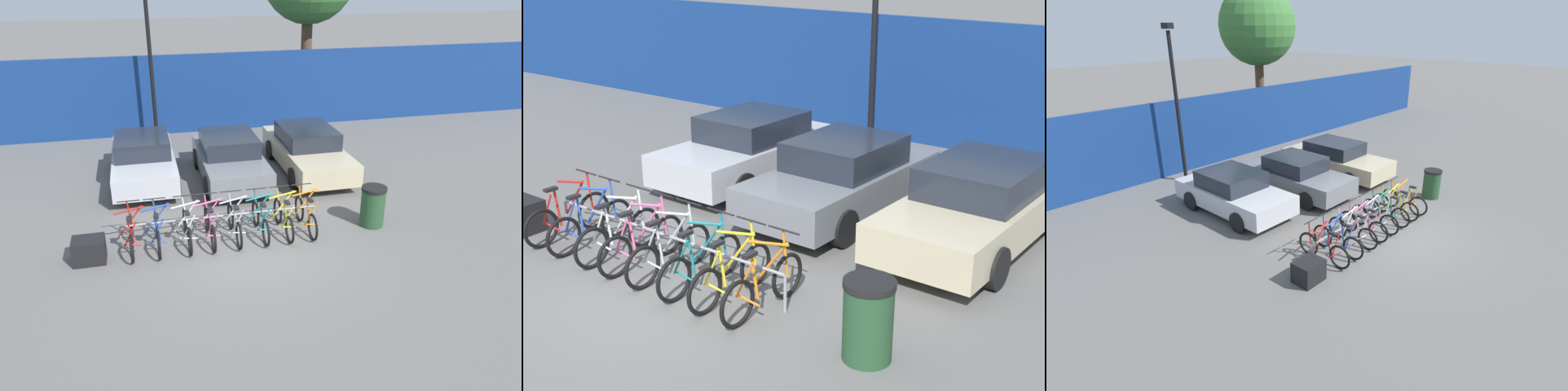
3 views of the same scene
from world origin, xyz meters
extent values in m
plane|color=#605E5B|center=(0.00, 0.00, 0.00)|extent=(120.00, 120.00, 0.00)
cube|color=navy|center=(0.00, 9.50, 1.50)|extent=(36.00, 0.16, 3.01)
cylinder|color=gray|center=(-0.57, 0.68, 0.55)|extent=(4.69, 0.04, 0.04)
cylinder|color=gray|center=(-2.92, 0.68, 0.28)|extent=(0.04, 0.04, 0.55)
cylinder|color=gray|center=(1.77, 0.68, 0.28)|extent=(0.04, 0.04, 0.55)
torus|color=black|center=(-2.67, 0.00, 0.33)|extent=(0.06, 0.66, 0.66)
torus|color=black|center=(-2.67, 1.05, 0.33)|extent=(0.06, 0.66, 0.66)
cylinder|color=red|center=(-2.67, 0.68, 0.65)|extent=(0.60, 0.04, 0.76)
cylinder|color=red|center=(-2.67, 0.63, 0.96)|extent=(0.68, 0.04, 0.16)
cylinder|color=red|center=(-2.67, 0.35, 0.59)|extent=(0.14, 0.04, 0.63)
cylinder|color=red|center=(-2.67, 0.15, 0.61)|extent=(0.32, 0.03, 0.58)
cylinder|color=red|center=(-2.67, 0.20, 0.31)|extent=(0.40, 0.03, 0.08)
cylinder|color=red|center=(-2.67, 1.01, 0.68)|extent=(0.12, 0.04, 0.69)
cylinder|color=black|center=(-2.67, 0.97, 1.04)|extent=(0.52, 0.03, 0.03)
cube|color=black|center=(-2.67, 0.25, 0.93)|extent=(0.10, 0.22, 0.05)
torus|color=black|center=(-2.08, 0.00, 0.33)|extent=(0.06, 0.66, 0.66)
torus|color=black|center=(-2.08, 1.05, 0.33)|extent=(0.06, 0.66, 0.66)
cylinder|color=#284CB7|center=(-2.08, 0.68, 0.65)|extent=(0.60, 0.04, 0.76)
cylinder|color=#284CB7|center=(-2.08, 0.63, 0.96)|extent=(0.68, 0.04, 0.16)
cylinder|color=#284CB7|center=(-2.08, 0.35, 0.59)|extent=(0.14, 0.04, 0.63)
cylinder|color=#284CB7|center=(-2.08, 0.15, 0.61)|extent=(0.32, 0.03, 0.58)
cylinder|color=#284CB7|center=(-2.08, 0.20, 0.31)|extent=(0.40, 0.03, 0.08)
cylinder|color=#284CB7|center=(-2.08, 1.01, 0.68)|extent=(0.12, 0.04, 0.69)
cylinder|color=black|center=(-2.08, 0.97, 1.04)|extent=(0.52, 0.03, 0.03)
cube|color=black|center=(-2.08, 0.25, 0.93)|extent=(0.10, 0.22, 0.05)
torus|color=black|center=(-1.39, 0.00, 0.33)|extent=(0.06, 0.66, 0.66)
torus|color=black|center=(-1.39, 1.05, 0.33)|extent=(0.06, 0.66, 0.66)
cylinder|color=silver|center=(-1.39, 0.68, 0.65)|extent=(0.60, 0.04, 0.76)
cylinder|color=silver|center=(-1.39, 0.63, 0.96)|extent=(0.68, 0.04, 0.16)
cylinder|color=silver|center=(-1.39, 0.35, 0.59)|extent=(0.14, 0.04, 0.63)
cylinder|color=silver|center=(-1.39, 0.15, 0.61)|extent=(0.32, 0.03, 0.58)
cylinder|color=silver|center=(-1.39, 0.20, 0.31)|extent=(0.40, 0.03, 0.08)
cylinder|color=silver|center=(-1.39, 1.01, 0.68)|extent=(0.12, 0.04, 0.69)
cylinder|color=black|center=(-1.39, 0.97, 1.04)|extent=(0.52, 0.03, 0.03)
cube|color=black|center=(-1.39, 0.25, 0.93)|extent=(0.10, 0.22, 0.05)
torus|color=black|center=(-0.86, 0.00, 0.33)|extent=(0.06, 0.66, 0.66)
torus|color=black|center=(-0.86, 1.05, 0.33)|extent=(0.06, 0.66, 0.66)
cylinder|color=#E55993|center=(-0.86, 0.68, 0.65)|extent=(0.60, 0.04, 0.76)
cylinder|color=#E55993|center=(-0.86, 0.63, 0.96)|extent=(0.68, 0.04, 0.16)
cylinder|color=#E55993|center=(-0.86, 0.35, 0.59)|extent=(0.14, 0.04, 0.63)
cylinder|color=#E55993|center=(-0.86, 0.15, 0.61)|extent=(0.32, 0.03, 0.58)
cylinder|color=#E55993|center=(-0.86, 0.20, 0.31)|extent=(0.40, 0.03, 0.08)
cylinder|color=#E55993|center=(-0.86, 1.01, 0.68)|extent=(0.12, 0.04, 0.69)
cylinder|color=black|center=(-0.86, 0.97, 1.04)|extent=(0.52, 0.03, 0.03)
cube|color=black|center=(-0.86, 0.25, 0.93)|extent=(0.10, 0.22, 0.05)
torus|color=black|center=(-0.27, 0.00, 0.33)|extent=(0.06, 0.66, 0.66)
torus|color=black|center=(-0.27, 1.05, 0.33)|extent=(0.06, 0.66, 0.66)
cylinder|color=#B7B7BC|center=(-0.27, 0.68, 0.65)|extent=(0.60, 0.04, 0.76)
cylinder|color=#B7B7BC|center=(-0.27, 0.63, 0.96)|extent=(0.68, 0.04, 0.16)
cylinder|color=#B7B7BC|center=(-0.27, 0.35, 0.59)|extent=(0.14, 0.04, 0.63)
cylinder|color=#B7B7BC|center=(-0.27, 0.15, 0.61)|extent=(0.32, 0.03, 0.58)
cylinder|color=#B7B7BC|center=(-0.27, 0.20, 0.31)|extent=(0.40, 0.03, 0.08)
cylinder|color=#B7B7BC|center=(-0.27, 1.01, 0.68)|extent=(0.12, 0.04, 0.69)
cylinder|color=black|center=(-0.27, 0.97, 1.04)|extent=(0.52, 0.03, 0.03)
cube|color=black|center=(-0.27, 0.25, 0.93)|extent=(0.10, 0.22, 0.05)
torus|color=black|center=(0.37, 0.00, 0.33)|extent=(0.06, 0.66, 0.66)
torus|color=black|center=(0.37, 1.05, 0.33)|extent=(0.06, 0.66, 0.66)
cylinder|color=#197A7F|center=(0.37, 0.68, 0.65)|extent=(0.60, 0.04, 0.76)
cylinder|color=#197A7F|center=(0.37, 0.63, 0.96)|extent=(0.68, 0.04, 0.16)
cylinder|color=#197A7F|center=(0.37, 0.35, 0.59)|extent=(0.14, 0.04, 0.63)
cylinder|color=#197A7F|center=(0.37, 0.15, 0.61)|extent=(0.32, 0.03, 0.58)
cylinder|color=#197A7F|center=(0.37, 0.20, 0.31)|extent=(0.40, 0.03, 0.08)
cylinder|color=#197A7F|center=(0.37, 1.01, 0.68)|extent=(0.12, 0.04, 0.69)
cylinder|color=black|center=(0.37, 0.97, 1.04)|extent=(0.52, 0.03, 0.03)
cube|color=black|center=(0.37, 0.25, 0.93)|extent=(0.10, 0.22, 0.05)
torus|color=black|center=(0.95, 0.00, 0.33)|extent=(0.06, 0.66, 0.66)
torus|color=black|center=(0.95, 1.05, 0.33)|extent=(0.06, 0.66, 0.66)
cylinder|color=yellow|center=(0.95, 0.68, 0.65)|extent=(0.60, 0.04, 0.76)
cylinder|color=yellow|center=(0.95, 0.63, 0.96)|extent=(0.68, 0.04, 0.16)
cylinder|color=yellow|center=(0.95, 0.35, 0.59)|extent=(0.14, 0.04, 0.63)
cylinder|color=yellow|center=(0.95, 0.15, 0.61)|extent=(0.32, 0.03, 0.58)
cylinder|color=yellow|center=(0.95, 0.20, 0.31)|extent=(0.40, 0.03, 0.08)
cylinder|color=yellow|center=(0.95, 1.01, 0.68)|extent=(0.12, 0.04, 0.69)
cylinder|color=black|center=(0.95, 0.97, 1.04)|extent=(0.52, 0.03, 0.03)
cube|color=black|center=(0.95, 0.25, 0.93)|extent=(0.10, 0.22, 0.05)
torus|color=black|center=(1.52, 0.00, 0.33)|extent=(0.06, 0.66, 0.66)
torus|color=black|center=(1.52, 1.05, 0.33)|extent=(0.06, 0.66, 0.66)
cylinder|color=orange|center=(1.52, 0.68, 0.65)|extent=(0.60, 0.04, 0.76)
cylinder|color=orange|center=(1.52, 0.63, 0.96)|extent=(0.68, 0.04, 0.16)
cylinder|color=orange|center=(1.52, 0.35, 0.59)|extent=(0.14, 0.04, 0.63)
cylinder|color=orange|center=(1.52, 0.15, 0.61)|extent=(0.32, 0.03, 0.58)
cylinder|color=orange|center=(1.52, 0.20, 0.31)|extent=(0.40, 0.03, 0.08)
cylinder|color=orange|center=(1.52, 1.01, 0.68)|extent=(0.12, 0.04, 0.69)
cylinder|color=black|center=(1.52, 0.97, 1.04)|extent=(0.52, 0.03, 0.03)
cube|color=black|center=(1.52, 0.25, 0.93)|extent=(0.10, 0.22, 0.05)
cube|color=#B7B7BC|center=(-2.24, 4.69, 0.57)|extent=(1.80, 4.19, 0.62)
cube|color=#1E232D|center=(-2.24, 4.80, 1.14)|extent=(1.58, 1.93, 0.52)
cylinder|color=black|center=(-3.09, 5.91, 0.32)|extent=(0.20, 0.64, 0.64)
cylinder|color=black|center=(-1.38, 5.91, 0.32)|extent=(0.20, 0.64, 0.64)
cylinder|color=black|center=(-3.09, 3.48, 0.32)|extent=(0.20, 0.64, 0.64)
cylinder|color=black|center=(-1.38, 3.48, 0.32)|extent=(0.20, 0.64, 0.64)
cube|color=slate|center=(0.31, 4.22, 0.57)|extent=(1.80, 4.17, 0.62)
cube|color=#1E232D|center=(0.31, 4.32, 1.14)|extent=(1.58, 1.92, 0.52)
cylinder|color=black|center=(-0.54, 5.43, 0.32)|extent=(0.20, 0.64, 0.64)
cylinder|color=black|center=(1.17, 5.43, 0.32)|extent=(0.20, 0.64, 0.64)
cylinder|color=black|center=(-0.54, 3.01, 0.32)|extent=(0.20, 0.64, 0.64)
cylinder|color=black|center=(1.17, 3.01, 0.32)|extent=(0.20, 0.64, 0.64)
cube|color=#C1B28E|center=(2.85, 4.40, 0.57)|extent=(1.80, 4.55, 0.62)
cube|color=#1E232D|center=(2.85, 4.51, 1.14)|extent=(1.58, 2.10, 0.52)
cylinder|color=black|center=(2.00, 5.72, 0.32)|extent=(0.20, 0.64, 0.64)
cylinder|color=black|center=(3.71, 5.72, 0.32)|extent=(0.20, 0.64, 0.64)
cylinder|color=black|center=(2.00, 3.08, 0.32)|extent=(0.20, 0.64, 0.64)
cylinder|color=black|center=(3.71, 3.08, 0.32)|extent=(0.20, 0.64, 0.64)
cylinder|color=black|center=(-1.66, 8.50, 2.79)|extent=(0.14, 0.14, 5.58)
cube|color=black|center=(-1.66, 8.50, 5.73)|extent=(0.24, 0.44, 0.20)
cylinder|color=#234728|center=(3.23, 0.38, 0.47)|extent=(0.60, 0.60, 0.95)
cylinder|color=black|center=(3.23, 0.38, 0.99)|extent=(0.63, 0.63, 0.08)
cube|color=black|center=(-3.59, 0.24, 0.28)|extent=(0.70, 0.56, 0.55)
cylinder|color=brown|center=(5.03, 11.30, 2.13)|extent=(0.47, 0.47, 4.25)
sphere|color=#387033|center=(5.03, 11.30, 5.71)|extent=(3.89, 3.89, 3.89)
camera|label=1|loc=(-2.22, -10.09, 5.97)|focal=35.00mm
camera|label=2|loc=(7.04, -6.19, 4.75)|focal=50.00mm
camera|label=3|loc=(-9.84, -5.28, 5.80)|focal=28.00mm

